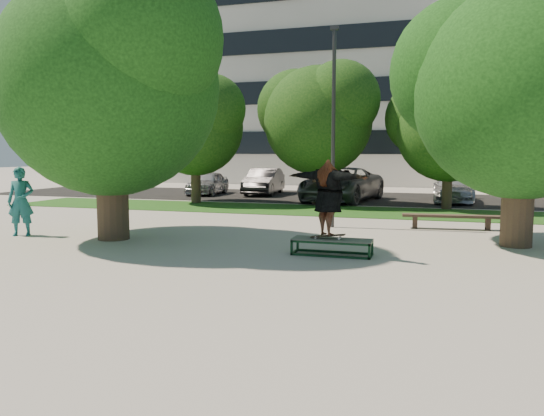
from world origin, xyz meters
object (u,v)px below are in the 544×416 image
(tree_left, at_px, (108,72))
(car_grey, at_px, (342,185))
(grind_box, at_px, (332,247))
(car_dark, at_px, (264,182))
(car_silver_b, at_px, (453,188))
(lamppost, at_px, (333,125))
(bystander, at_px, (21,201))
(car_silver_a, at_px, (208,183))
(tree_right, at_px, (519,79))
(bench, at_px, (451,217))

(tree_left, height_order, car_grey, tree_left)
(grind_box, height_order, car_dark, car_dark)
(car_silver_b, bearing_deg, car_dark, 171.30)
(tree_left, bearing_deg, car_silver_b, 56.83)
(lamppost, relative_size, car_grey, 1.05)
(car_silver_b, bearing_deg, tree_left, -123.56)
(bystander, xyz_separation_m, car_grey, (6.79, 12.98, -0.16))
(lamppost, xyz_separation_m, car_silver_a, (-8.99, 10.63, -2.51))
(tree_right, height_order, car_silver_a, tree_right)
(car_silver_a, bearing_deg, car_silver_b, -6.75)
(car_silver_b, bearing_deg, tree_right, -85.24)
(tree_right, relative_size, car_grey, 1.12)
(tree_right, bearing_deg, bystander, -169.78)
(car_dark, bearing_deg, car_grey, -35.08)
(tree_left, distance_m, bench, 10.71)
(bench, xyz_separation_m, car_dark, (-9.53, 10.88, 0.35))
(lamppost, bearing_deg, car_grey, 97.86)
(lamppost, relative_size, bystander, 3.16)
(lamppost, bearing_deg, grind_box, -79.34)
(bench, distance_m, car_grey, 9.41)
(tree_right, distance_m, car_dark, 17.62)
(tree_right, height_order, bystander, tree_right)
(bystander, bearing_deg, bench, -1.38)
(tree_left, height_order, tree_right, tree_left)
(grind_box, bearing_deg, bench, 62.20)
(car_grey, bearing_deg, car_silver_a, 176.91)
(grind_box, distance_m, bystander, 8.88)
(bench, height_order, car_grey, car_grey)
(grind_box, bearing_deg, bystander, 178.51)
(lamppost, distance_m, car_silver_a, 14.14)
(car_grey, relative_size, car_silver_b, 1.32)
(tree_right, xyz_separation_m, car_silver_b, (-1.08, 11.98, -3.46))
(bench, distance_m, car_silver_a, 16.03)
(lamppost, bearing_deg, car_dark, 117.55)
(car_silver_a, bearing_deg, grind_box, -61.17)
(tree_left, height_order, bench, tree_left)
(bench, bearing_deg, tree_left, -157.88)
(lamppost, bearing_deg, car_silver_b, 69.13)
(grind_box, xyz_separation_m, car_silver_b, (2.99, 14.54, 0.45))
(tree_right, distance_m, car_grey, 12.72)
(tree_left, xyz_separation_m, car_silver_b, (9.13, 13.97, -3.79))
(bench, distance_m, car_dark, 14.47)
(car_silver_a, distance_m, car_dark, 3.11)
(grind_box, height_order, bystander, bystander)
(bench, xyz_separation_m, car_silver_b, (0.31, 9.44, 0.27))
(lamppost, xyz_separation_m, car_dark, (-6.00, 11.50, -2.43))
(lamppost, xyz_separation_m, grind_box, (0.84, -4.48, -2.96))
(lamppost, bearing_deg, tree_left, -143.58)
(tree_left, height_order, lamppost, tree_left)
(tree_right, height_order, lamppost, tree_right)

